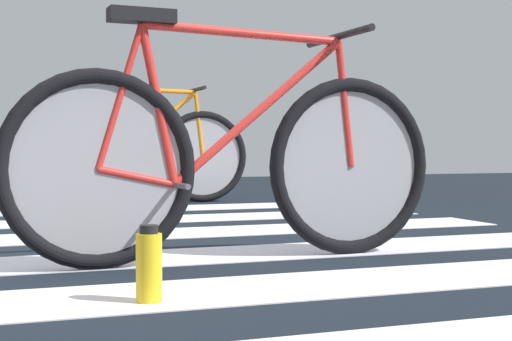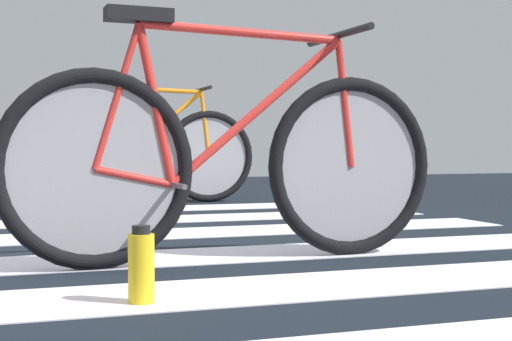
{
  "view_description": "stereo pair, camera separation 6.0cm",
  "coord_description": "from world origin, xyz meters",
  "px_view_note": "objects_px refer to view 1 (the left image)",
  "views": [
    {
      "loc": [
        -0.14,
        -3.18,
        0.46
      ],
      "look_at": [
        0.95,
        -0.17,
        0.36
      ],
      "focal_mm": 52.79,
      "sensor_mm": 36.0,
      "label": 1
    },
    {
      "loc": [
        -0.09,
        -3.18,
        0.46
      ],
      "look_at": [
        0.95,
        -0.17,
        0.36
      ],
      "focal_mm": 52.79,
      "sensor_mm": 36.0,
      "label": 2
    }
  ],
  "objects_px": {
    "bicycle_1_of_2": "(232,160)",
    "bicycle_2_of_2": "(138,153)",
    "water_bottle": "(149,266)",
    "cyclist_2_of_2": "(96,121)"
  },
  "relations": [
    {
      "from": "bicycle_2_of_2",
      "to": "water_bottle",
      "type": "distance_m",
      "value": 3.68
    },
    {
      "from": "bicycle_1_of_2",
      "to": "cyclist_2_of_2",
      "type": "bearing_deg",
      "value": 89.41
    },
    {
      "from": "cyclist_2_of_2",
      "to": "water_bottle",
      "type": "height_order",
      "value": "cyclist_2_of_2"
    },
    {
      "from": "bicycle_1_of_2",
      "to": "water_bottle",
      "type": "distance_m",
      "value": 0.83
    },
    {
      "from": "bicycle_2_of_2",
      "to": "water_bottle",
      "type": "bearing_deg",
      "value": -100.98
    },
    {
      "from": "bicycle_1_of_2",
      "to": "cyclist_2_of_2",
      "type": "relative_size",
      "value": 1.8
    },
    {
      "from": "bicycle_1_of_2",
      "to": "water_bottle",
      "type": "height_order",
      "value": "bicycle_1_of_2"
    },
    {
      "from": "cyclist_2_of_2",
      "to": "water_bottle",
      "type": "xyz_separation_m",
      "value": [
        -0.36,
        -3.6,
        -0.52
      ]
    },
    {
      "from": "bicycle_1_of_2",
      "to": "bicycle_2_of_2",
      "type": "xyz_separation_m",
      "value": [
        0.22,
        2.97,
        0.0
      ]
    },
    {
      "from": "bicycle_1_of_2",
      "to": "water_bottle",
      "type": "xyz_separation_m",
      "value": [
        -0.45,
        -0.64,
        -0.28
      ]
    }
  ]
}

